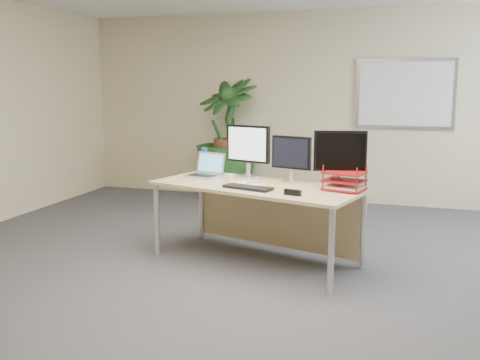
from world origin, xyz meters
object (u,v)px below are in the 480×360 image
(monitor_right, at_px, (291,156))
(laptop, at_px, (206,171))
(floor_plant, at_px, (227,149))
(monitor_left, at_px, (248,148))
(desk, at_px, (262,199))

(monitor_right, xyz_separation_m, laptop, (-0.91, 0.10, -0.20))
(floor_plant, height_order, monitor_left, floor_plant)
(desk, relative_size, monitor_left, 3.99)
(laptop, bearing_deg, desk, -16.66)
(monitor_left, height_order, laptop, monitor_left)
(floor_plant, height_order, monitor_right, floor_plant)
(desk, relative_size, monitor_right, 4.71)
(desk, xyz_separation_m, monitor_right, (0.26, 0.09, 0.42))
(floor_plant, distance_m, laptop, 2.39)
(monitor_left, bearing_deg, desk, -48.06)
(monitor_left, distance_m, laptop, 0.50)
(floor_plant, xyz_separation_m, laptop, (0.56, -2.33, 0.06))
(laptop, bearing_deg, monitor_right, -6.48)
(desk, relative_size, floor_plant, 1.41)
(desk, distance_m, monitor_right, 0.50)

